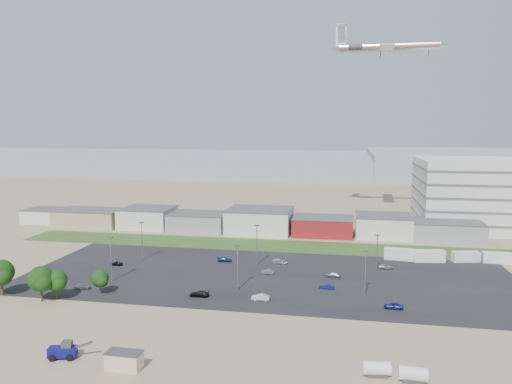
% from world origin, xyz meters
% --- Properties ---
extents(ground, '(700.00, 700.00, 0.00)m').
position_xyz_m(ground, '(0.00, 0.00, 0.00)').
color(ground, '#8A7958').
rests_on(ground, ground).
extents(parking_lot, '(120.00, 50.00, 0.01)m').
position_xyz_m(parking_lot, '(5.00, 20.00, 0.01)').
color(parking_lot, black).
rests_on(parking_lot, ground).
extents(grass_strip, '(160.00, 16.00, 0.02)m').
position_xyz_m(grass_strip, '(0.00, 52.00, 0.01)').
color(grass_strip, '#2E471A').
rests_on(grass_strip, ground).
extents(hills_backdrop, '(700.00, 200.00, 9.00)m').
position_xyz_m(hills_backdrop, '(40.00, 315.00, 4.50)').
color(hills_backdrop, gray).
rests_on(hills_backdrop, ground).
extents(building_row, '(170.00, 20.00, 8.00)m').
position_xyz_m(building_row, '(-17.00, 71.00, 4.00)').
color(building_row, silver).
rests_on(building_row, ground).
extents(portable_shed, '(5.52, 2.93, 2.76)m').
position_xyz_m(portable_shed, '(-8.58, -31.14, 1.38)').
color(portable_shed, beige).
rests_on(portable_shed, ground).
extents(telehandler, '(7.30, 3.90, 2.89)m').
position_xyz_m(telehandler, '(-19.74, -29.72, 1.45)').
color(telehandler, '#0B0C59').
rests_on(telehandler, ground).
extents(storage_tank_nw, '(4.24, 2.51, 2.41)m').
position_xyz_m(storage_tank_nw, '(29.00, -26.29, 1.21)').
color(storage_tank_nw, silver).
rests_on(storage_tank_nw, ground).
extents(storage_tank_ne, '(4.10, 2.17, 2.41)m').
position_xyz_m(storage_tank_ne, '(34.09, -27.04, 1.21)').
color(storage_tank_ne, silver).
rests_on(storage_tank_ne, ground).
extents(box_trailer_a, '(8.52, 3.54, 3.10)m').
position_xyz_m(box_trailer_a, '(38.63, 41.92, 1.55)').
color(box_trailer_a, silver).
rests_on(box_trailer_a, ground).
extents(box_trailer_b, '(8.74, 3.96, 3.16)m').
position_xyz_m(box_trailer_b, '(46.22, 41.23, 1.58)').
color(box_trailer_b, silver).
rests_on(box_trailer_b, ground).
extents(box_trailer_c, '(7.67, 3.99, 2.75)m').
position_xyz_m(box_trailer_c, '(56.23, 43.13, 1.37)').
color(box_trailer_c, silver).
rests_on(box_trailer_c, ground).
extents(box_trailer_d, '(7.62, 2.41, 2.86)m').
position_xyz_m(box_trailer_d, '(64.35, 43.36, 1.43)').
color(box_trailer_d, silver).
rests_on(box_trailer_d, ground).
extents(tree_left, '(5.96, 5.96, 8.94)m').
position_xyz_m(tree_left, '(-49.75, -4.57, 4.47)').
color(tree_left, black).
rests_on(tree_left, ground).
extents(tree_mid, '(5.71, 5.71, 8.56)m').
position_xyz_m(tree_mid, '(-38.90, -6.51, 4.28)').
color(tree_mid, black).
rests_on(tree_mid, ground).
extents(tree_right, '(4.89, 4.89, 7.33)m').
position_xyz_m(tree_right, '(-36.42, -4.81, 3.67)').
color(tree_right, black).
rests_on(tree_right, ground).
extents(tree_near, '(4.06, 4.06, 6.08)m').
position_xyz_m(tree_near, '(-29.05, 0.21, 3.04)').
color(tree_near, black).
rests_on(tree_near, ground).
extents(lightpole_front_l, '(1.27, 0.53, 10.76)m').
position_xyz_m(lightpole_front_l, '(-30.81, 9.13, 5.38)').
color(lightpole_front_l, slate).
rests_on(lightpole_front_l, ground).
extents(lightpole_front_m, '(1.22, 0.51, 10.41)m').
position_xyz_m(lightpole_front_m, '(0.16, 8.37, 5.20)').
color(lightpole_front_m, slate).
rests_on(lightpole_front_m, ground).
extents(lightpole_front_r, '(1.19, 0.50, 10.10)m').
position_xyz_m(lightpole_front_r, '(28.30, 9.51, 5.05)').
color(lightpole_front_r, slate).
rests_on(lightpole_front_r, ground).
extents(lightpole_back_l, '(1.25, 0.52, 10.62)m').
position_xyz_m(lightpole_back_l, '(-31.31, 28.37, 5.31)').
color(lightpole_back_l, slate).
rests_on(lightpole_back_l, ground).
extents(lightpole_back_m, '(1.29, 0.54, 10.93)m').
position_xyz_m(lightpole_back_m, '(0.76, 29.05, 5.47)').
color(lightpole_back_m, slate).
rests_on(lightpole_back_m, ground).
extents(lightpole_back_r, '(1.14, 0.48, 9.71)m').
position_xyz_m(lightpole_back_r, '(31.70, 28.22, 4.85)').
color(lightpole_back_r, slate).
rests_on(lightpole_back_r, ground).
extents(airliner, '(47.29, 33.22, 13.62)m').
position_xyz_m(airliner, '(38.29, 106.03, 67.17)').
color(airliner, silver).
extents(parked_car_1, '(3.58, 1.55, 1.14)m').
position_xyz_m(parked_car_1, '(19.93, 12.86, 0.57)').
color(parked_car_1, navy).
rests_on(parked_car_1, ground).
extents(parked_car_2, '(3.95, 1.77, 1.32)m').
position_xyz_m(parked_car_2, '(33.82, 2.53, 0.66)').
color(parked_car_2, navy).
rests_on(parked_car_2, ground).
extents(parked_car_3, '(4.30, 1.86, 1.23)m').
position_xyz_m(parked_car_3, '(-7.02, 2.38, 0.62)').
color(parked_car_3, black).
rests_on(parked_car_3, ground).
extents(parked_car_5, '(3.30, 1.39, 1.11)m').
position_xyz_m(parked_car_5, '(-35.94, 21.91, 0.56)').
color(parked_car_5, black).
rests_on(parked_car_5, ground).
extents(parked_car_6, '(4.03, 1.82, 1.15)m').
position_xyz_m(parked_car_6, '(-8.58, 31.02, 0.57)').
color(parked_car_6, navy).
rests_on(parked_car_6, ground).
extents(parked_car_7, '(3.48, 1.44, 1.12)m').
position_xyz_m(parked_car_7, '(4.83, 21.84, 0.56)').
color(parked_car_7, '#595B5E').
rests_on(parked_car_7, ground).
extents(parked_car_8, '(3.69, 1.59, 1.24)m').
position_xyz_m(parked_car_8, '(34.26, 31.83, 0.62)').
color(parked_car_8, '#A5A5AA').
rests_on(parked_car_8, ground).
extents(parked_car_10, '(4.24, 2.03, 1.19)m').
position_xyz_m(parked_car_10, '(-34.82, 2.67, 0.60)').
color(parked_car_10, '#595B5E').
rests_on(parked_car_10, ground).
extents(parked_car_11, '(3.99, 1.80, 1.27)m').
position_xyz_m(parked_car_11, '(6.52, 31.37, 0.64)').
color(parked_car_11, '#A5A5AA').
rests_on(parked_car_11, ground).
extents(parked_car_12, '(4.17, 2.14, 1.16)m').
position_xyz_m(parked_car_12, '(20.82, 22.03, 0.58)').
color(parked_car_12, '#A5A5AA').
rests_on(parked_car_12, ground).
extents(parked_car_13, '(3.94, 1.55, 1.28)m').
position_xyz_m(parked_car_13, '(6.42, 2.64, 0.64)').
color(parked_car_13, silver).
rests_on(parked_car_13, ground).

